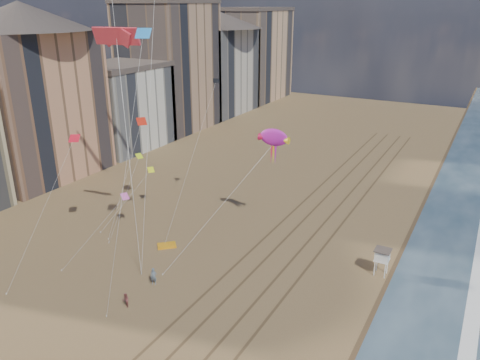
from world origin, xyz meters
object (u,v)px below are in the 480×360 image
object	(u,v)px
kite_flyer_a	(154,276)
kite_flyer_b	(126,300)
lifeguard_stand	(382,255)
grounded_kite	(167,245)
show_kite	(274,138)

from	to	relation	value
kite_flyer_a	kite_flyer_b	bearing A→B (deg)	-116.34
lifeguard_stand	kite_flyer_b	bearing A→B (deg)	-138.59
kite_flyer_b	grounded_kite	bearing A→B (deg)	143.24
kite_flyer_a	kite_flyer_b	xyz separation A→B (m)	(0.14, -4.48, -0.19)
kite_flyer_a	lifeguard_stand	bearing A→B (deg)	5.28
grounded_kite	kite_flyer_a	distance (m)	8.29
grounded_kite	lifeguard_stand	bearing A→B (deg)	-28.25
grounded_kite	show_kite	world-z (taller)	show_kite
show_kite	kite_flyer_a	world-z (taller)	show_kite
grounded_kite	kite_flyer_b	world-z (taller)	kite_flyer_b
lifeguard_stand	grounded_kite	distance (m)	25.36
lifeguard_stand	kite_flyer_b	xyz separation A→B (m)	(-20.46, -18.05, -1.60)
kite_flyer_a	kite_flyer_b	size ratio (longest dim) A/B	1.24
grounded_kite	kite_flyer_a	xyz separation A→B (m)	(3.87, -7.29, 0.82)
grounded_kite	kite_flyer_b	distance (m)	12.44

